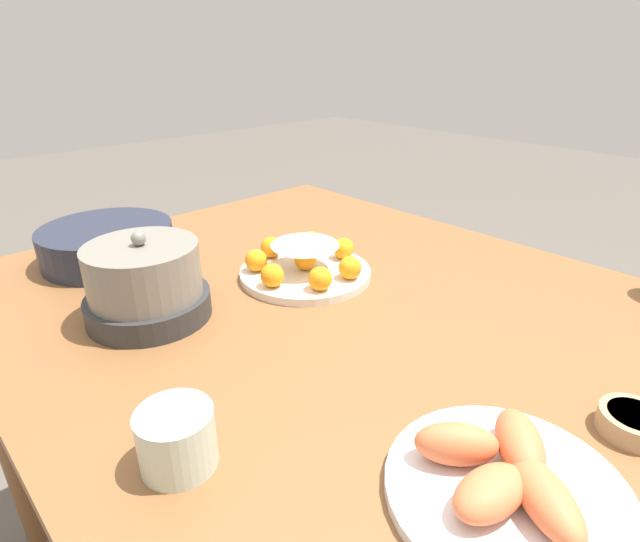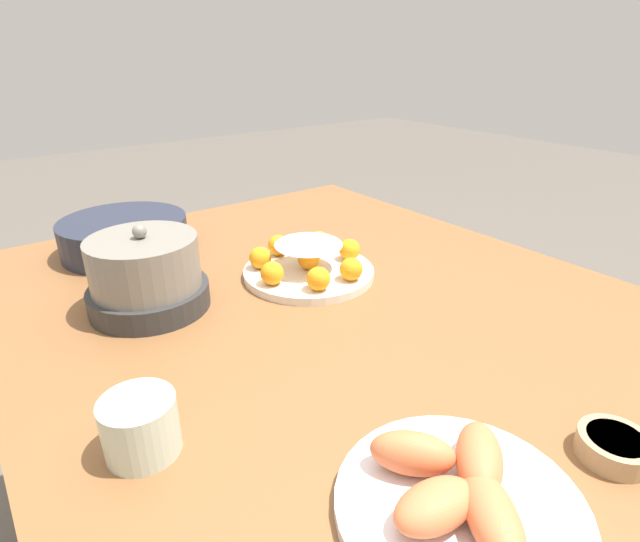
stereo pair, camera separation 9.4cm
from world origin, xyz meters
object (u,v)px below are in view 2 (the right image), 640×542
at_px(serving_bowl, 124,234).
at_px(sauce_bowl, 614,446).
at_px(cake_plate, 308,264).
at_px(dining_table, 332,349).
at_px(cup_far, 140,426).
at_px(warming_pot, 146,275).
at_px(seafood_platter, 458,495).

distance_m(serving_bowl, sauce_bowl, 0.99).
bearing_deg(sauce_bowl, cake_plate, -0.75).
bearing_deg(dining_table, cup_far, 110.02).
xyz_separation_m(cake_plate, warming_pot, (0.06, 0.30, 0.04)).
relative_size(sauce_bowl, seafood_platter, 0.32).
relative_size(seafood_platter, cup_far, 2.94).
distance_m(dining_table, cup_far, 0.43).
xyz_separation_m(dining_table, cup_far, (-0.14, 0.39, 0.13)).
bearing_deg(warming_pot, dining_table, -126.38).
relative_size(sauce_bowl, warming_pot, 0.39).
relative_size(cake_plate, serving_bowl, 0.96).
bearing_deg(seafood_platter, sauce_bowl, -106.88).
height_order(sauce_bowl, warming_pot, warming_pot).
height_order(serving_bowl, cup_far, serving_bowl).
height_order(seafood_platter, warming_pot, warming_pot).
height_order(dining_table, sauce_bowl, sauce_bowl).
xyz_separation_m(sauce_bowl, warming_pot, (0.67, 0.29, 0.05)).
bearing_deg(serving_bowl, cake_plate, -144.55).
distance_m(cup_far, warming_pot, 0.36).
bearing_deg(serving_bowl, dining_table, -156.42).
relative_size(dining_table, warming_pot, 6.42).
distance_m(cake_plate, warming_pot, 0.31).
xyz_separation_m(cake_plate, serving_bowl, (0.35, 0.25, 0.02)).
xyz_separation_m(cake_plate, cup_far, (-0.27, 0.43, 0.01)).
bearing_deg(dining_table, cake_plate, -17.09).
relative_size(dining_table, sauce_bowl, 16.57).
bearing_deg(dining_table, warming_pot, 53.62).
bearing_deg(sauce_bowl, serving_bowl, 14.29).
bearing_deg(warming_pot, cup_far, 158.97).
bearing_deg(cake_plate, cup_far, 122.39).
distance_m(serving_bowl, cup_far, 0.65).
distance_m(serving_bowl, warming_pot, 0.30).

